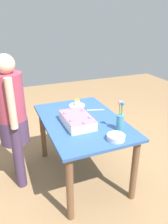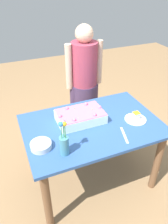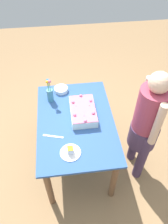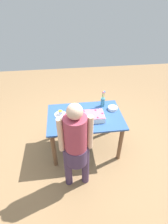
{
  "view_description": "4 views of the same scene",
  "coord_description": "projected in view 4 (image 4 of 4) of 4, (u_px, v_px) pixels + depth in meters",
  "views": [
    {
      "loc": [
        2.04,
        -0.81,
        1.82
      ],
      "look_at": [
        0.05,
        0.0,
        0.87
      ],
      "focal_mm": 35.0,
      "sensor_mm": 36.0,
      "label": 1
    },
    {
      "loc": [
        0.69,
        1.48,
        1.99
      ],
      "look_at": [
        0.05,
        -0.08,
        0.85
      ],
      "focal_mm": 35.0,
      "sensor_mm": 36.0,
      "label": 2
    },
    {
      "loc": [
        -1.6,
        0.11,
        2.58
      ],
      "look_at": [
        0.02,
        -0.1,
        0.86
      ],
      "focal_mm": 35.0,
      "sensor_mm": 36.0,
      "label": 3
    },
    {
      "loc": [
        -0.31,
        -2.34,
        2.57
      ],
      "look_at": [
        -0.02,
        -0.02,
        0.85
      ],
      "focal_mm": 28.0,
      "sensor_mm": 36.0,
      "label": 4
    }
  ],
  "objects": [
    {
      "name": "flower_vase",
      "position": [
        103.0,
        101.0,
        3.16
      ],
      "size": [
        0.08,
        0.08,
        0.32
      ],
      "color": "teal",
      "rests_on": "dining_table"
    },
    {
      "name": "cake_knife",
      "position": [
        73.0,
        108.0,
        3.16
      ],
      "size": [
        0.08,
        0.21,
        0.0
      ],
      "primitive_type": "cube",
      "rotation": [
        0.0,
        0.0,
        1.29
      ],
      "color": "silver",
      "rests_on": "dining_table"
    },
    {
      "name": "person_standing",
      "position": [
        76.0,
        144.0,
        2.31
      ],
      "size": [
        0.45,
        0.31,
        1.49
      ],
      "rotation": [
        0.0,
        0.0,
        1.57
      ],
      "color": "#453252",
      "rests_on": "ground_plane"
    },
    {
      "name": "serving_plate_with_slice",
      "position": [
        60.0,
        114.0,
        2.99
      ],
      "size": [
        0.21,
        0.21,
        0.08
      ],
      "color": "white",
      "rests_on": "dining_table"
    },
    {
      "name": "dining_table",
      "position": [
        85.0,
        122.0,
        3.05
      ],
      "size": [
        1.27,
        0.85,
        0.75
      ],
      "color": "#2F5695",
      "rests_on": "ground_plane"
    },
    {
      "name": "ground_plane",
      "position": [
        85.0,
        146.0,
        3.42
      ],
      "size": [
        8.0,
        8.0,
        0.0
      ],
      "primitive_type": "plane",
      "color": "#97734C"
    },
    {
      "name": "sheet_cake",
      "position": [
        91.0,
        117.0,
        2.88
      ],
      "size": [
        0.44,
        0.28,
        0.12
      ],
      "color": "white",
      "rests_on": "dining_table"
    },
    {
      "name": "fruit_bowl",
      "position": [
        113.0,
        108.0,
        3.12
      ],
      "size": [
        0.17,
        0.17,
        0.05
      ],
      "primitive_type": "cylinder",
      "color": "silver",
      "rests_on": "dining_table"
    }
  ]
}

